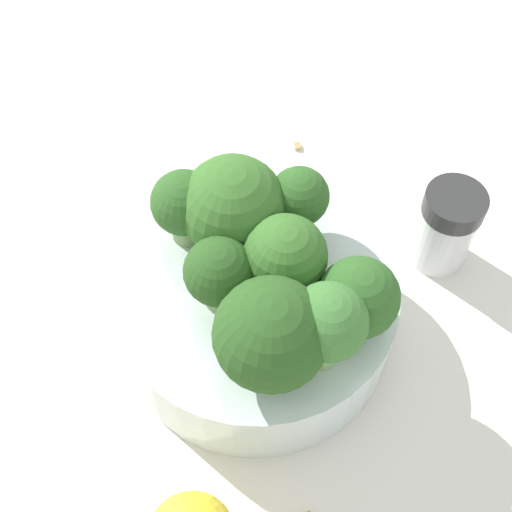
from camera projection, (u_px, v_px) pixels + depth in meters
name	position (u px, v px, depth m)	size (l,w,h in m)	color
ground_plane	(256.00, 329.00, 0.43)	(3.00, 3.00, 0.00)	silver
bowl	(256.00, 309.00, 0.41)	(0.16, 0.16, 0.05)	silver
broccoli_floret_0	(285.00, 257.00, 0.37)	(0.04, 0.04, 0.05)	#84AD66
broccoli_floret_1	(271.00, 335.00, 0.34)	(0.06, 0.06, 0.06)	#7A9E5B
broccoli_floret_2	(233.00, 208.00, 0.38)	(0.06, 0.06, 0.06)	#8EB770
broccoli_floret_3	(219.00, 274.00, 0.36)	(0.04, 0.04, 0.05)	#7A9E5B
broccoli_floret_4	(327.00, 325.00, 0.34)	(0.04, 0.04, 0.06)	#84AD66
broccoli_floret_5	(358.00, 298.00, 0.36)	(0.04, 0.04, 0.05)	#84AD66
broccoli_floret_6	(184.00, 205.00, 0.39)	(0.04, 0.04, 0.05)	#7A9E5B
broccoli_floret_7	(295.00, 197.00, 0.39)	(0.03, 0.03, 0.05)	#7A9E5B
pepper_shaker	(446.00, 227.00, 0.44)	(0.04, 0.04, 0.06)	silver
almond_crumb_1	(252.00, 183.00, 0.49)	(0.01, 0.00, 0.01)	olive
almond_crumb_3	(298.00, 145.00, 0.51)	(0.01, 0.00, 0.01)	tan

